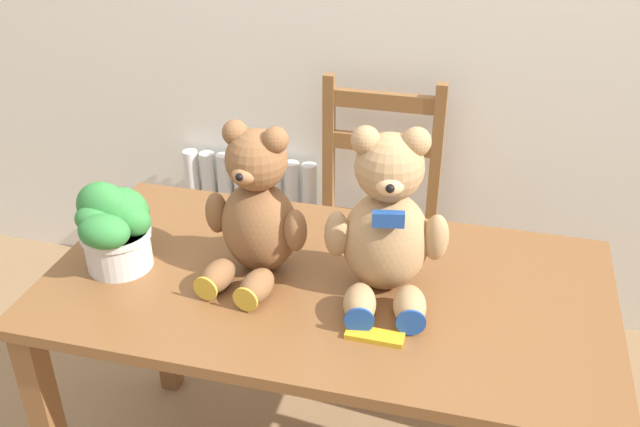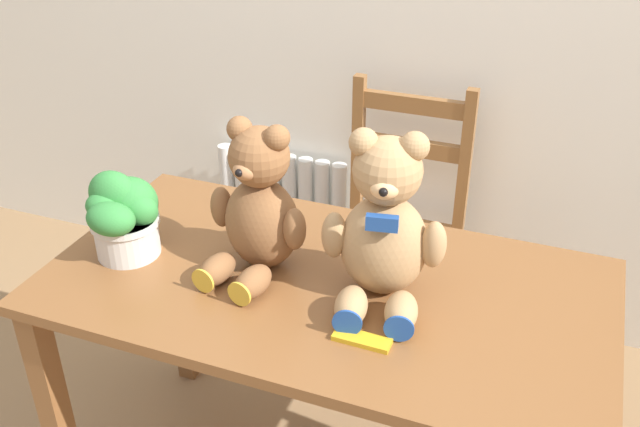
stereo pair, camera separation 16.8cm
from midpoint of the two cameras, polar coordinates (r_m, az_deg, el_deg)
name	(u,v)px [view 2 (the right image)]	position (r m, az deg, el deg)	size (l,w,h in m)	color
radiator	(283,226)	(2.99, -1.40, -1.03)	(0.57, 0.10, 0.59)	silver
dining_table	(325,319)	(1.83, 3.05, -8.54)	(1.38, 0.74, 0.78)	brown
wooden_chair_behind	(396,231)	(2.58, 7.99, -1.45)	(0.43, 0.42, 0.98)	brown
teddy_bear_left	(258,208)	(1.73, -2.19, 0.36)	(0.28, 0.29, 0.39)	brown
teddy_bear_right	(384,229)	(1.64, 8.10, -1.29)	(0.29, 0.31, 0.42)	tan
potted_plant	(124,214)	(1.85, -12.97, -0.13)	(0.19, 0.20, 0.23)	beige
chocolate_bar	(362,340)	(1.58, 6.47, -10.10)	(0.13, 0.04, 0.01)	gold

